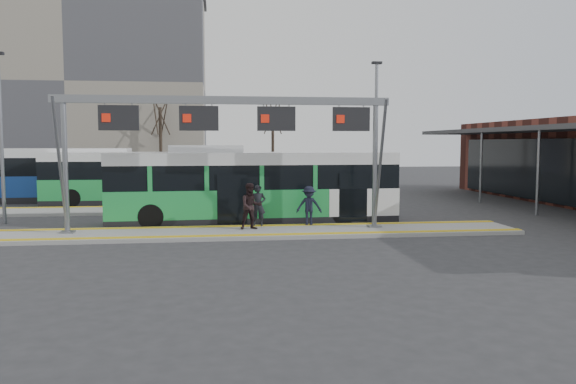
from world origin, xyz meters
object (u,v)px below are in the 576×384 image
at_px(gantry, 229,124).
at_px(passenger_a, 258,206).
at_px(passenger_c, 309,206).
at_px(passenger_b, 251,206).
at_px(hero_bus, 253,187).

relative_size(gantry, passenger_a, 7.67).
bearing_deg(passenger_c, gantry, -158.27).
height_order(passenger_a, passenger_c, passenger_a).
xyz_separation_m(gantry, passenger_b, (0.83, 0.03, -3.24)).
bearing_deg(passenger_c, passenger_a, -172.69).
relative_size(gantry, hero_bus, 1.03).
bearing_deg(passenger_a, hero_bus, 97.49).
distance_m(gantry, passenger_c, 4.76).
bearing_deg(gantry, passenger_c, 14.42).
xyz_separation_m(hero_bus, passenger_c, (2.19, -2.04, -0.62)).
relative_size(gantry, passenger_c, 8.02).
relative_size(hero_bus, passenger_a, 7.47).
distance_m(gantry, passenger_a, 3.61).
height_order(gantry, passenger_b, gantry).
bearing_deg(passenger_b, gantry, 171.16).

